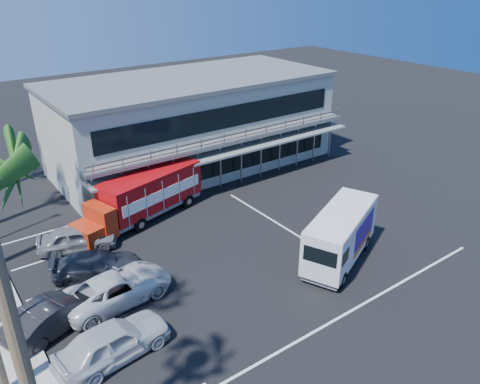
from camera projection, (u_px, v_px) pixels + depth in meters
ground at (281, 252)px, 27.31m from camera, size 120.00×120.00×0.00m
building at (192, 122)px, 38.27m from camera, size 22.40×12.00×7.30m
red_truck at (144, 196)px, 30.23m from camera, size 9.43×4.46×3.10m
white_van at (340, 235)px, 25.79m from camera, size 6.67×4.56×3.09m
parked_car_a at (113, 341)px, 19.51m from camera, size 5.16×2.59×1.69m
parked_car_b at (55, 313)px, 21.22m from camera, size 5.02×3.27×1.56m
parked_car_c at (117, 288)px, 22.91m from camera, size 5.78×3.09×1.54m
parked_car_d at (97, 265)px, 24.90m from camera, size 5.06×3.58×1.36m
parked_car_e at (77, 238)px, 27.21m from camera, size 4.78×3.12×1.51m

